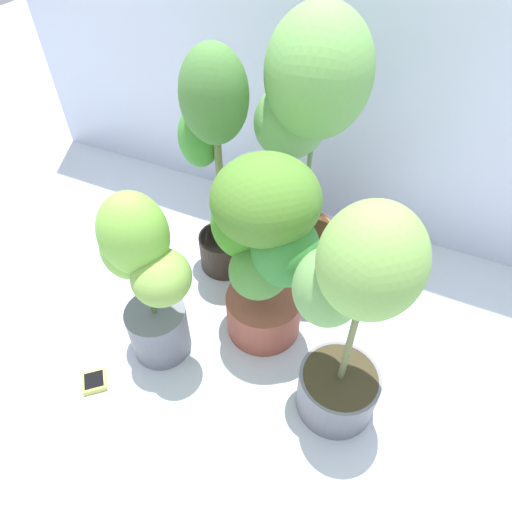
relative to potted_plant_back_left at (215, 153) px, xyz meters
The scene contains 7 objects.
ground_plane 0.72m from the potted_plant_back_left, 48.30° to the right, with size 8.00×8.00×0.00m, color silver.
potted_plant_back_left is the anchor object (origin of this frame).
potted_plant_front_left 0.51m from the potted_plant_back_left, 89.15° to the right, with size 0.36×0.27×0.71m.
potted_plant_back_center 0.34m from the potted_plant_back_left, 24.47° to the left, with size 0.50×0.48×1.05m.
potted_plant_front_right 0.77m from the potted_plant_back_left, 33.91° to the right, with size 0.34×0.30×0.85m.
potted_plant_center 0.41m from the potted_plant_back_left, 39.10° to the right, with size 0.44×0.41×0.76m.
hygrometer_box 0.91m from the potted_plant_back_left, 100.00° to the right, with size 0.11×0.11×0.03m.
Camera 1 is at (0.40, -0.83, 1.43)m, focal length 31.24 mm.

